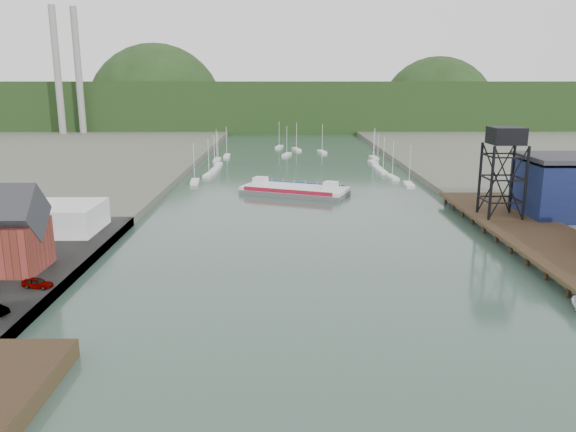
{
  "coord_description": "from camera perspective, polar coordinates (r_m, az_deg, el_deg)",
  "views": [
    {
      "loc": [
        -4.12,
        -40.94,
        25.93
      ],
      "look_at": [
        -3.49,
        50.35,
        4.0
      ],
      "focal_mm": 35.0,
      "sensor_mm": 36.0,
      "label": 1
    }
  ],
  "objects": [
    {
      "name": "ground",
      "position": [
        48.63,
        4.78,
        -18.76
      ],
      "size": [
        600.0,
        600.0,
        0.0
      ],
      "primitive_type": "plane",
      "color": "#2D463B",
      "rests_on": "ground"
    },
    {
      "name": "lift_tower",
      "position": [
        106.89,
        21.25,
        7.08
      ],
      "size": [
        6.5,
        6.5,
        16.0
      ],
      "color": "black",
      "rests_on": "east_pier"
    },
    {
      "name": "smokestacks",
      "position": [
        291.83,
        -21.44,
        13.4
      ],
      "size": [
        11.2,
        8.2,
        60.0
      ],
      "color": "gray",
      "rests_on": "ground"
    },
    {
      "name": "east_pier",
      "position": [
        98.26,
        24.37,
        -1.88
      ],
      "size": [
        14.0,
        70.0,
        2.45
      ],
      "color": "black",
      "rests_on": "ground"
    },
    {
      "name": "distant_hills",
      "position": [
        342.65,
        -0.38,
        10.9
      ],
      "size": [
        500.0,
        120.0,
        80.0
      ],
      "color": "black",
      "rests_on": "ground"
    },
    {
      "name": "chain_ferry",
      "position": [
        132.45,
        0.69,
        2.66
      ],
      "size": [
        26.48,
        18.3,
        3.54
      ],
      "rotation": [
        0.0,
        0.0,
        -0.38
      ],
      "color": "#545456",
      "rests_on": "ground"
    },
    {
      "name": "white_shed",
      "position": [
        101.72,
        -23.46,
        -0.17
      ],
      "size": [
        18.0,
        12.0,
        4.5
      ],
      "primitive_type": "cube",
      "color": "silver",
      "rests_on": "west_quay"
    },
    {
      "name": "marina_sailboats",
      "position": [
        181.27,
        0.94,
        5.39
      ],
      "size": [
        57.71,
        92.65,
        0.9
      ],
      "color": "silver",
      "rests_on": "ground"
    },
    {
      "name": "car_west_a",
      "position": [
        74.68,
        -24.1,
        -6.22
      ],
      "size": [
        3.94,
        2.24,
        1.26
      ],
      "primitive_type": "imported",
      "rotation": [
        0.0,
        0.0,
        1.36
      ],
      "color": "#999999",
      "rests_on": "west_quay"
    }
  ]
}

